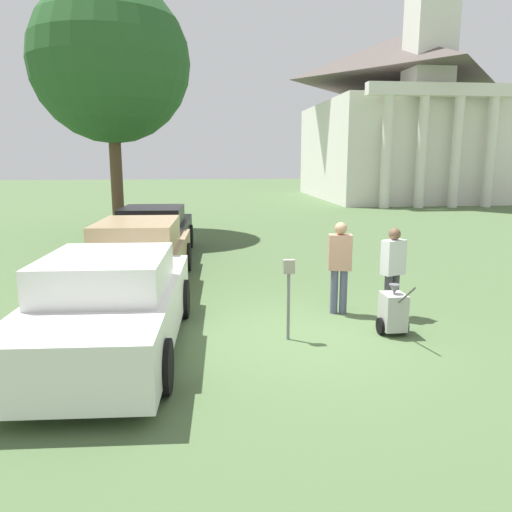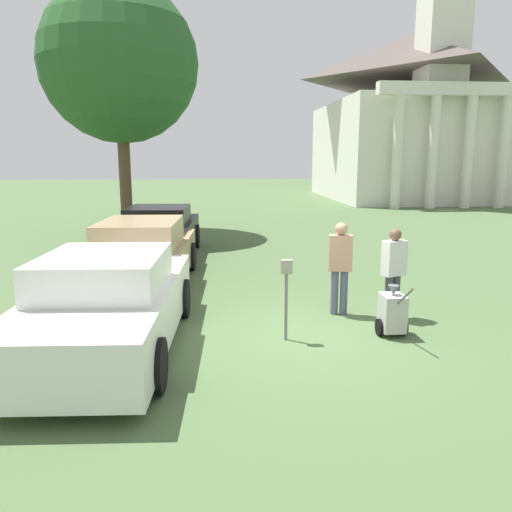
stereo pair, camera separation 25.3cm
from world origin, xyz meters
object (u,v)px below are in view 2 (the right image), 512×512
Objects in this scene: parked_car_black at (160,233)px; parking_meter at (286,284)px; person_supervisor at (394,268)px; church at (408,111)px; parked_car_tan at (143,256)px; equipment_cart at (392,313)px; parked_car_white at (109,304)px; person_worker at (340,263)px.

parked_car_black is 3.60× the size of parking_meter.
person_supervisor is (2.07, 0.94, 0.01)m from parking_meter.
parking_meter is at bearing -114.48° from church.
parked_car_tan reaches higher than parking_meter.
parked_car_black is 8.35m from equipment_cart.
parking_meter is 1.84m from equipment_cart.
person_worker is at bearing 22.74° from parked_car_white.
person_supervisor is (0.90, -0.30, -0.05)m from person_worker.
person_supervisor is 1.09m from equipment_cart.
parked_car_white is at bearing -118.92° from church.
parked_car_tan is at bearing -20.64° from person_worker.
person_worker reaches higher than parked_car_black.
person_supervisor reaches higher than parked_car_tan.
parked_car_white is at bearing -87.06° from parked_car_black.
person_supervisor is at bearing 70.07° from equipment_cart.
church is (14.98, 23.44, 5.30)m from parked_car_tan.
parked_car_white is 4.94× the size of equipment_cart.
parked_car_tan is 4.45m from parking_meter.
parked_car_white is 31.43m from church.
equipment_cart is at bearing 47.85° from person_supervisor.
person_supervisor is 0.07× the size of church.
parked_car_black is at bearing -74.78° from person_supervisor.
church reaches higher than equipment_cart.
parked_car_tan reaches higher than equipment_cart.
parked_car_tan reaches higher than parked_car_black.
equipment_cart is at bearing -111.35° from church.
equipment_cart is at bearing -54.71° from parked_car_black.
parked_car_black is (0.00, 7.26, 0.00)m from parked_car_white.
church is at bearing 60.35° from parked_car_tan.
parked_car_tan is at bearing -87.07° from parked_car_black.
person_worker is 1.05× the size of person_supervisor.
church reaches higher than parked_car_black.
parked_car_tan is 5.66m from equipment_cart.
parking_meter is 30.06m from church.
parked_car_tan is at bearing -122.59° from church.
parked_car_white is 4.13m from person_worker.
church is at bearing 55.91° from parked_car_black.
person_worker is 0.07× the size of church.
parked_car_white is 1.05× the size of parked_car_black.
parked_car_white is at bearing -177.67° from equipment_cart.
parking_meter is at bearing 56.43° from person_worker.
person_supervisor is at bearing -111.41° from church.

